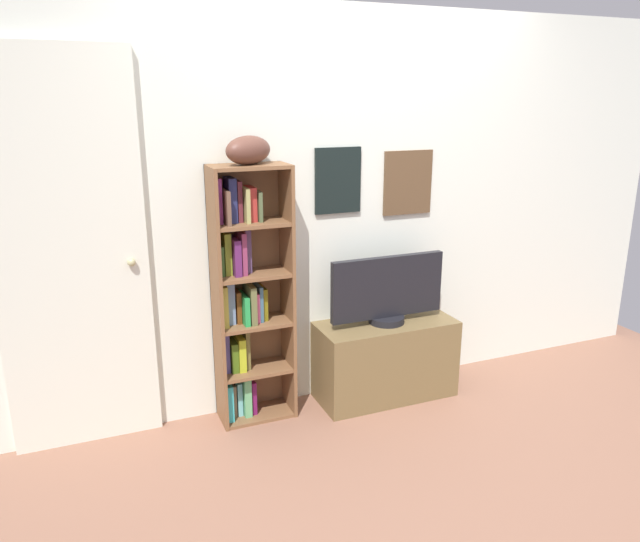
{
  "coord_description": "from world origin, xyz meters",
  "views": [
    {
      "loc": [
        -1.49,
        -2.16,
        1.84
      ],
      "look_at": [
        -0.26,
        0.85,
        0.89
      ],
      "focal_mm": 34.06,
      "sensor_mm": 36.0,
      "label": 1
    }
  ],
  "objects_px": {
    "door": "(71,258)",
    "television": "(388,291)",
    "bookshelf": "(245,298)",
    "tv_stand": "(385,359)",
    "football": "(248,150)"
  },
  "relations": [
    {
      "from": "football",
      "to": "television",
      "type": "distance_m",
      "value": 1.19
    },
    {
      "from": "football",
      "to": "tv_stand",
      "type": "xyz_separation_m",
      "value": [
        0.82,
        -0.07,
        -1.31
      ]
    },
    {
      "from": "tv_stand",
      "to": "television",
      "type": "height_order",
      "value": "television"
    },
    {
      "from": "tv_stand",
      "to": "television",
      "type": "relative_size",
      "value": 1.17
    },
    {
      "from": "bookshelf",
      "to": "door",
      "type": "bearing_deg",
      "value": 175.69
    },
    {
      "from": "tv_stand",
      "to": "door",
      "type": "height_order",
      "value": "door"
    },
    {
      "from": "bookshelf",
      "to": "television",
      "type": "xyz_separation_m",
      "value": [
        0.86,
        -0.1,
        -0.04
      ]
    },
    {
      "from": "bookshelf",
      "to": "tv_stand",
      "type": "xyz_separation_m",
      "value": [
        0.86,
        -0.1,
        -0.49
      ]
    },
    {
      "from": "door",
      "to": "television",
      "type": "bearing_deg",
      "value": -5.35
    },
    {
      "from": "football",
      "to": "door",
      "type": "distance_m",
      "value": 1.06
    },
    {
      "from": "bookshelf",
      "to": "door",
      "type": "relative_size",
      "value": 0.71
    },
    {
      "from": "tv_stand",
      "to": "television",
      "type": "bearing_deg",
      "value": 90.0
    },
    {
      "from": "television",
      "to": "door",
      "type": "distance_m",
      "value": 1.79
    },
    {
      "from": "television",
      "to": "football",
      "type": "bearing_deg",
      "value": 175.26
    },
    {
      "from": "television",
      "to": "tv_stand",
      "type": "bearing_deg",
      "value": -90.0
    }
  ]
}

